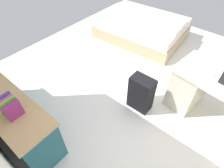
{
  "coord_description": "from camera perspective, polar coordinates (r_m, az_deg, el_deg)",
  "views": [
    {
      "loc": [
        -1.01,
        2.1,
        2.41
      ],
      "look_at": [
        0.13,
        0.73,
        0.6
      ],
      "focal_mm": 29.52,
      "sensor_mm": 36.0,
      "label": 1
    }
  ],
  "objects": [
    {
      "name": "ground_plane",
      "position": [
        3.35,
        9.7,
        -1.38
      ],
      "size": [
        5.5,
        5.5,
        0.0
      ],
      "primitive_type": "plane",
      "color": "silver"
    },
    {
      "name": "desk",
      "position": [
        3.0,
        30.63,
        -4.98
      ],
      "size": [
        1.51,
        0.84,
        0.76
      ],
      "color": "beige",
      "rests_on": "ground_plane"
    },
    {
      "name": "credenza",
      "position": [
        2.88,
        -29.43,
        -7.79
      ],
      "size": [
        1.8,
        0.48,
        0.73
      ],
      "color": "#235B6B",
      "rests_on": "ground_plane"
    },
    {
      "name": "bed",
      "position": [
        4.6,
        9.26,
        16.73
      ],
      "size": [
        2.0,
        1.53,
        0.58
      ],
      "color": "tan",
      "rests_on": "ground_plane"
    },
    {
      "name": "suitcase_black",
      "position": [
        2.86,
        8.97,
        -2.95
      ],
      "size": [
        0.36,
        0.22,
        0.6
      ],
      "primitive_type": "cube",
      "rotation": [
        0.0,
        0.0,
        0.01
      ],
      "color": "black",
      "rests_on": "ground_plane"
    },
    {
      "name": "computer_mouse",
      "position": [
        2.78,
        28.91,
        2.72
      ],
      "size": [
        0.07,
        0.11,
        0.03
      ],
      "primitive_type": "ellipsoid",
      "rotation": [
        0.0,
        0.0,
        -0.13
      ],
      "color": "white",
      "rests_on": "desk"
    },
    {
      "name": "book_row",
      "position": [
        2.27,
        -29.08,
        -6.15
      ],
      "size": [
        0.2,
        0.17,
        0.23
      ],
      "color": "#892A6F",
      "rests_on": "credenza"
    }
  ]
}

